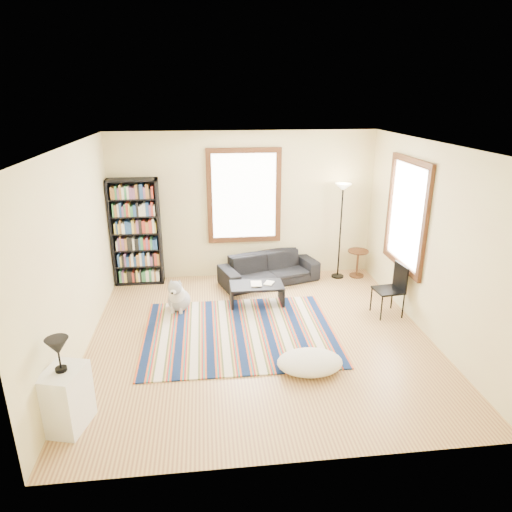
{
  "coord_description": "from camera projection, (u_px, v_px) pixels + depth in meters",
  "views": [
    {
      "loc": [
        -0.74,
        -5.98,
        3.44
      ],
      "look_at": [
        0.0,
        0.5,
        1.1
      ],
      "focal_mm": 32.0,
      "sensor_mm": 36.0,
      "label": 1
    }
  ],
  "objects": [
    {
      "name": "sofa",
      "position": [
        269.0,
        269.0,
        8.7
      ],
      "size": [
        1.25,
        1.99,
        0.54
      ],
      "primitive_type": "imported",
      "rotation": [
        0.0,
        0.0,
        0.3
      ],
      "color": "black",
      "rests_on": "floor"
    },
    {
      "name": "bookshelf",
      "position": [
        136.0,
        232.0,
        8.44
      ],
      "size": [
        0.9,
        0.3,
        2.0
      ],
      "primitive_type": "cube",
      "color": "black",
      "rests_on": "floor"
    },
    {
      "name": "dog",
      "position": [
        179.0,
        293.0,
        7.57
      ],
      "size": [
        0.54,
        0.67,
        0.59
      ],
      "primitive_type": null,
      "rotation": [
        0.0,
        0.0,
        -0.22
      ],
      "color": "#AFAFAF",
      "rests_on": "floor"
    },
    {
      "name": "ceiling",
      "position": [
        260.0,
        141.0,
        5.87
      ],
      "size": [
        5.0,
        5.0,
        0.1
      ],
      "primitive_type": "cube",
      "color": "white",
      "rests_on": "floor"
    },
    {
      "name": "window_right",
      "position": [
        407.0,
        214.0,
        7.3
      ],
      "size": [
        0.06,
        1.2,
        1.6
      ],
      "primitive_type": "cube",
      "color": "white",
      "rests_on": "wall_right"
    },
    {
      "name": "wall_left",
      "position": [
        71.0,
        255.0,
        6.08
      ],
      "size": [
        0.1,
        5.0,
        2.8
      ],
      "primitive_type": "cube",
      "color": "beige",
      "rests_on": "floor"
    },
    {
      "name": "table_lamp",
      "position": [
        59.0,
        355.0,
        4.7
      ],
      "size": [
        0.25,
        0.25,
        0.38
      ],
      "primitive_type": null,
      "rotation": [
        0.0,
        0.0,
        0.04
      ],
      "color": "black",
      "rests_on": "white_cabinet"
    },
    {
      "name": "window_back",
      "position": [
        244.0,
        196.0,
        8.6
      ],
      "size": [
        1.2,
        0.06,
        1.6
      ],
      "primitive_type": "cube",
      "color": "white",
      "rests_on": "wall_back"
    },
    {
      "name": "book_a",
      "position": [
        251.0,
        284.0,
        7.75
      ],
      "size": [
        0.2,
        0.26,
        0.02
      ],
      "primitive_type": "imported",
      "rotation": [
        0.0,
        0.0,
        -0.06
      ],
      "color": "beige",
      "rests_on": "coffee_table"
    },
    {
      "name": "rug",
      "position": [
        239.0,
        332.0,
        6.91
      ],
      "size": [
        2.85,
        2.28,
        0.02
      ],
      "primitive_type": "cube",
      "color": "#0D1D43",
      "rests_on": "floor"
    },
    {
      "name": "wall_front",
      "position": [
        296.0,
        341.0,
        3.97
      ],
      "size": [
        5.0,
        0.1,
        2.8
      ],
      "primitive_type": "cube",
      "color": "beige",
      "rests_on": "floor"
    },
    {
      "name": "side_table",
      "position": [
        357.0,
        263.0,
        8.97
      ],
      "size": [
        0.53,
        0.53,
        0.54
      ],
      "primitive_type": "cylinder",
      "rotation": [
        0.0,
        0.0,
        0.43
      ],
      "color": "#4C2713",
      "rests_on": "floor"
    },
    {
      "name": "floor_cushion",
      "position": [
        310.0,
        362.0,
        5.97
      ],
      "size": [
        0.95,
        0.76,
        0.22
      ],
      "primitive_type": "ellipsoid",
      "rotation": [
        0.0,
        0.0,
        -0.14
      ],
      "color": "beige",
      "rests_on": "floor"
    },
    {
      "name": "wall_back",
      "position": [
        244.0,
        206.0,
        8.74
      ],
      "size": [
        5.0,
        0.1,
        2.8
      ],
      "primitive_type": "cube",
      "color": "beige",
      "rests_on": "floor"
    },
    {
      "name": "folding_chair",
      "position": [
        388.0,
        290.0,
        7.36
      ],
      "size": [
        0.46,
        0.44,
        0.86
      ],
      "primitive_type": "cube",
      "rotation": [
        0.0,
        0.0,
        0.11
      ],
      "color": "black",
      "rests_on": "floor"
    },
    {
      "name": "book_b",
      "position": [
        265.0,
        283.0,
        7.82
      ],
      "size": [
        0.22,
        0.24,
        0.01
      ],
      "primitive_type": "imported",
      "rotation": [
        0.0,
        0.0,
        -0.45
      ],
      "color": "beige",
      "rests_on": "coffee_table"
    },
    {
      "name": "coffee_table",
      "position": [
        257.0,
        294.0,
        7.82
      ],
      "size": [
        1.0,
        0.72,
        0.36
      ],
      "primitive_type": "cube",
      "rotation": [
        0.0,
        0.0,
        0.26
      ],
      "color": "black",
      "rests_on": "floor"
    },
    {
      "name": "floor",
      "position": [
        260.0,
        339.0,
        6.84
      ],
      "size": [
        5.0,
        5.0,
        0.1
      ],
      "primitive_type": "cube",
      "color": "tan",
      "rests_on": "ground"
    },
    {
      "name": "wall_right",
      "position": [
        434.0,
        241.0,
        6.63
      ],
      "size": [
        0.1,
        5.0,
        2.8
      ],
      "primitive_type": "cube",
      "color": "beige",
      "rests_on": "floor"
    },
    {
      "name": "floor_lamp",
      "position": [
        340.0,
        232.0,
        8.72
      ],
      "size": [
        0.32,
        0.32,
        1.86
      ],
      "primitive_type": null,
      "rotation": [
        0.0,
        0.0,
        -0.06
      ],
      "color": "black",
      "rests_on": "floor"
    },
    {
      "name": "white_cabinet",
      "position": [
        66.0,
        399.0,
        4.88
      ],
      "size": [
        0.5,
        0.58,
        0.7
      ],
      "primitive_type": "cube",
      "rotation": [
        0.0,
        0.0,
        -0.26
      ],
      "color": "white",
      "rests_on": "floor"
    }
  ]
}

